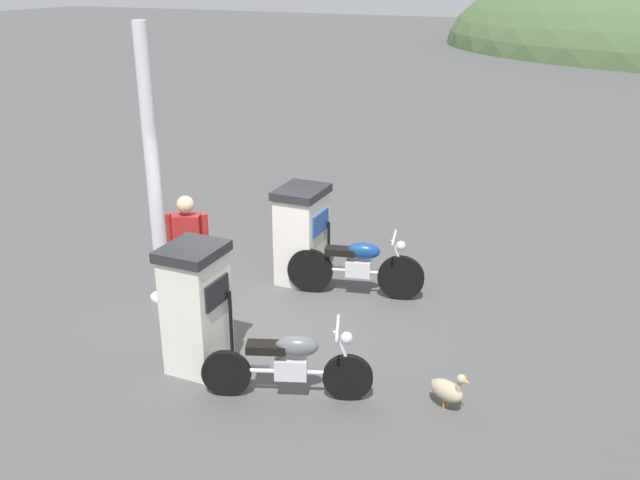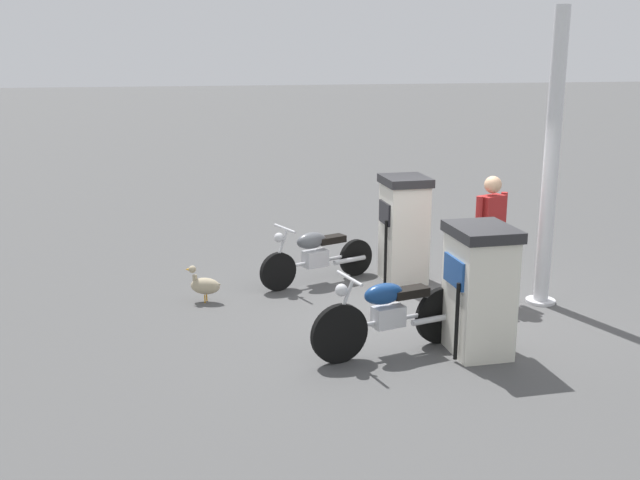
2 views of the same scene
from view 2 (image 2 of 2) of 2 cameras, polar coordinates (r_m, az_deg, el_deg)
The scene contains 8 objects.
ground_plane at distance 10.07m, azimuth 7.83°, elevation -5.41°, with size 120.00×120.00×0.00m, color #4C4C4C.
fuel_pump_near at distance 11.15m, azimuth 6.37°, elevation 0.88°, with size 0.68×0.75×1.57m.
fuel_pump_far at distance 8.66m, azimuth 11.95°, elevation -3.66°, with size 0.70×0.84×1.48m.
motorcycle_near_pump at distance 11.04m, azimuth -0.27°, elevation -1.13°, with size 1.82×0.87×0.92m.
motorcycle_far_pump at distance 8.57m, azimuth 5.35°, elevation -5.59°, with size 1.98×0.70×0.98m.
attendant_person at distance 10.42m, azimuth 12.79°, elevation 0.79°, with size 0.56×0.33×1.73m.
wandering_duck at distance 10.40m, azimuth -8.74°, elevation -3.38°, with size 0.50×0.34×0.51m.
canopy_support_pole at distance 10.34m, azimuth 17.08°, elevation 5.36°, with size 0.40×0.40×3.91m.
Camera 2 is at (3.20, 8.92, 3.40)m, focal length 42.23 mm.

